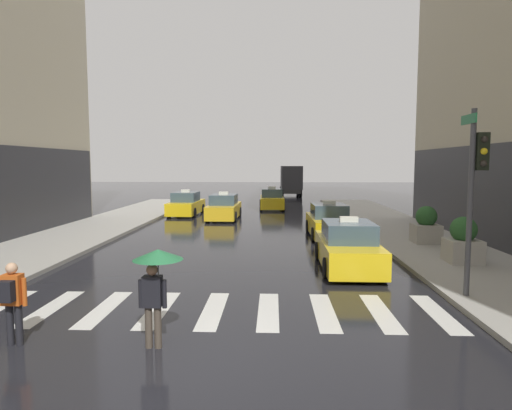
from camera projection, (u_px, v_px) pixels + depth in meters
ground_plane at (190, 367)px, 7.71m from camera, size 160.00×160.00×0.00m
crosswalk_markings at (213, 310)px, 10.69m from camera, size 11.30×2.80×0.01m
traffic_light_pole at (475, 176)px, 11.12m from camera, size 0.44×0.84×4.80m
taxi_lead at (348, 248)px, 14.87m from camera, size 1.95×4.55×1.80m
taxi_second at (329, 222)px, 21.43m from camera, size 2.00×4.57×1.80m
taxi_third at (224, 208)px, 28.27m from camera, size 2.02×4.58×1.80m
taxi_fourth at (186, 205)px, 30.59m from camera, size 2.08×4.61×1.80m
taxi_fifth at (272, 200)px, 34.81m from camera, size 2.04×4.59×1.80m
box_truck at (291, 179)px, 49.23m from camera, size 2.35×7.57×3.35m
pedestrian_with_umbrella at (156, 271)px, 8.37m from camera, size 0.96×0.96×1.94m
pedestrian_with_backpack at (12, 297)px, 8.52m from camera, size 0.55×0.43×1.65m
planter_near_corner at (463, 242)px, 15.20m from camera, size 1.10×1.10×1.60m
planter_mid_block at (426, 226)px, 19.01m from camera, size 1.10×1.10×1.60m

